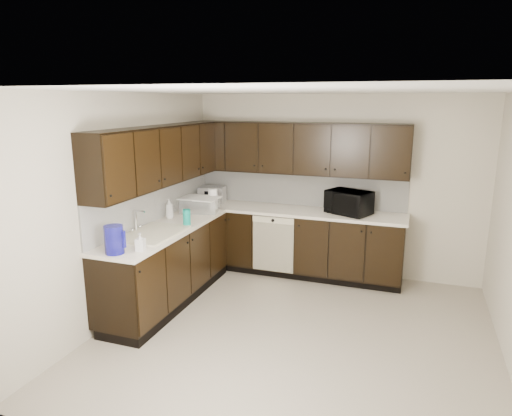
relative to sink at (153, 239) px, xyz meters
The scene contains 19 objects.
floor 1.90m from the sink, ahead, with size 4.00×4.00×0.00m, color #A39987.
ceiling 2.33m from the sink, ahead, with size 4.00×4.00×0.00m, color white.
wall_back 2.65m from the sink, 50.13° to the left, with size 4.00×0.02×2.50m, color beige.
wall_left 0.49m from the sink, behind, with size 0.02×4.00×2.50m, color beige.
wall_front 2.63m from the sink, 49.77° to the right, with size 4.00×0.02×2.50m, color beige.
lower_cabinets 1.39m from the sink, 58.99° to the left, with size 3.00×2.80×0.90m.
countertop 1.31m from the sink, 59.01° to the left, with size 3.03×2.83×0.04m.
backsplash 1.44m from the sink, 70.83° to the left, with size 3.00×2.80×0.48m.
upper_cabinets 1.61m from the sink, 64.56° to the left, with size 3.00×2.80×0.70m.
dishwasher 1.76m from the sink, 55.40° to the left, with size 0.58×0.04×0.78m.
sink is the anchor object (origin of this frame).
microwave 2.59m from the sink, 41.54° to the left, with size 0.56×0.38×0.31m, color black.
soap_bottle_a 0.59m from the sink, 69.53° to the right, with size 0.08×0.09×0.19m, color gray.
soap_bottle_b 0.76m from the sink, 104.97° to the left, with size 0.10×0.10×0.26m, color gray.
toaster_oven 1.76m from the sink, 92.26° to the left, with size 0.37×0.27×0.23m, color silver.
storage_bin 1.16m from the sink, 89.00° to the left, with size 0.49×0.36×0.19m, color silver.
blue_pitcher 0.72m from the sink, 89.63° to the right, with size 0.19×0.19×0.28m, color #110F92.
teal_tumbler 0.51m from the sink, 65.62° to the left, with size 0.09×0.09×0.20m, color #0D917F.
paper_towel_roll 1.38m from the sink, 84.90° to the left, with size 0.13×0.13×0.28m, color white.
Camera 1 is at (1.07, -4.26, 2.42)m, focal length 32.00 mm.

